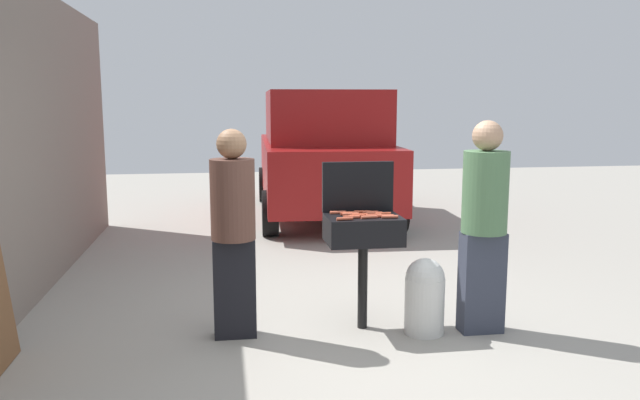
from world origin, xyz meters
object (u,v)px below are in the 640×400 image
object	(u,v)px
hot_dog_5	(362,212)
parked_minivan	(323,153)
hot_dog_3	(360,215)
hot_dog_7	(374,213)
person_right	(484,219)
hot_dog_1	(351,217)
hot_dog_0	(348,214)
person_left	(233,226)
hot_dog_12	(383,214)
bbq_grill	(363,234)
hot_dog_2	(373,215)
hot_dog_13	(350,214)
hot_dog_15	(345,219)
hot_dog_10	(390,217)
hot_dog_8	(351,213)
hot_dog_9	(370,212)
hot_dog_4	(338,212)
hot_dog_6	(357,216)
hot_dog_11	(386,216)
propane_tank	(425,295)
hot_dog_14	(369,217)

from	to	relation	value
hot_dog_5	parked_minivan	size ratio (longest dim) A/B	0.03
hot_dog_3	hot_dog_7	distance (m)	0.15
person_right	hot_dog_1	bearing A→B (deg)	4.10
hot_dog_0	person_left	distance (m)	0.94
hot_dog_12	hot_dog_1	bearing A→B (deg)	-160.93
bbq_grill	hot_dog_5	bearing A→B (deg)	82.68
hot_dog_0	hot_dog_2	world-z (taller)	same
hot_dog_13	hot_dog_15	world-z (taller)	same
person_left	parked_minivan	xyz separation A→B (m)	(1.53, 5.20, 0.13)
hot_dog_0	hot_dog_10	xyz separation A→B (m)	(0.30, -0.18, 0.00)
bbq_grill	hot_dog_0	world-z (taller)	hot_dog_0
hot_dog_8	hot_dog_9	bearing A→B (deg)	0.08
hot_dog_3	hot_dog_8	size ratio (longest dim) A/B	1.00
hot_dog_1	hot_dog_3	world-z (taller)	same
bbq_grill	parked_minivan	bearing A→B (deg)	84.59
hot_dog_1	hot_dog_8	world-z (taller)	same
hot_dog_4	hot_dog_7	xyz separation A→B (m)	(0.29, -0.08, 0.00)
hot_dog_6	parked_minivan	world-z (taller)	parked_minivan
hot_dog_9	hot_dog_11	bearing A→B (deg)	-64.80
bbq_grill	hot_dog_1	distance (m)	0.22
hot_dog_5	hot_dog_0	bearing A→B (deg)	-153.95
hot_dog_4	propane_tank	size ratio (longest dim) A/B	0.21
bbq_grill	hot_dog_10	size ratio (longest dim) A/B	7.22
bbq_grill	hot_dog_6	xyz separation A→B (m)	(-0.07, -0.06, 0.16)
hot_dog_10	person_right	world-z (taller)	person_right
hot_dog_11	parked_minivan	world-z (taller)	parked_minivan
hot_dog_14	propane_tank	world-z (taller)	hot_dog_14
bbq_grill	hot_dog_5	xyz separation A→B (m)	(0.02, 0.12, 0.16)
hot_dog_3	hot_dog_11	distance (m)	0.21
hot_dog_6	hot_dog_9	size ratio (longest dim) A/B	1.00
bbq_grill	hot_dog_13	world-z (taller)	hot_dog_13
bbq_grill	person_left	size ratio (longest dim) A/B	0.57
hot_dog_3	hot_dog_9	xyz separation A→B (m)	(0.11, 0.10, 0.00)
hot_dog_13	hot_dog_12	bearing A→B (deg)	-4.92
hot_dog_4	hot_dog_6	bearing A→B (deg)	-58.16
hot_dog_9	hot_dog_5	bearing A→B (deg)	155.83
hot_dog_9	hot_dog_14	bearing A→B (deg)	-105.85
hot_dog_1	bbq_grill	bearing A→B (deg)	37.48
hot_dog_0	hot_dog_6	distance (m)	0.12
hot_dog_15	parked_minivan	world-z (taller)	parked_minivan
hot_dog_4	hot_dog_12	world-z (taller)	same
hot_dog_0	hot_dog_10	distance (m)	0.35
hot_dog_1	hot_dog_13	distance (m)	0.12
propane_tank	hot_dog_6	bearing A→B (deg)	165.67
hot_dog_5	hot_dog_11	bearing A→B (deg)	-54.63
hot_dog_4	parked_minivan	world-z (taller)	parked_minivan
hot_dog_0	hot_dog_15	distance (m)	0.23
hot_dog_13	hot_dog_5	bearing A→B (deg)	38.10
bbq_grill	hot_dog_14	world-z (taller)	hot_dog_14
hot_dog_7	hot_dog_10	size ratio (longest dim) A/B	1.00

